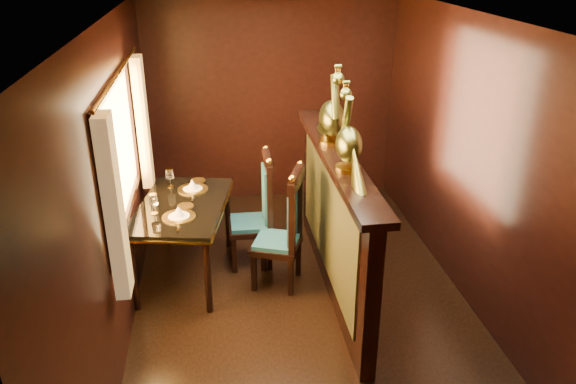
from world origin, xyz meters
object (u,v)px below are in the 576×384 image
(chair_left, at_px, (288,226))
(peacock_right, at_px, (332,103))
(dining_table, at_px, (182,211))
(chair_right, at_px, (261,206))
(peacock_left, at_px, (350,129))

(chair_left, distance_m, peacock_right, 1.18)
(dining_table, xyz_separation_m, chair_right, (0.76, 0.15, -0.08))
(dining_table, height_order, peacock_right, peacock_right)
(dining_table, height_order, peacock_left, peacock_left)
(dining_table, relative_size, chair_left, 1.19)
(chair_left, height_order, peacock_left, peacock_left)
(chair_left, xyz_separation_m, peacock_right, (0.41, 0.14, 1.10))
(dining_table, xyz_separation_m, peacock_left, (1.38, -0.80, 1.00))
(peacock_left, bearing_deg, chair_left, 129.10)
(peacock_left, bearing_deg, chair_right, 122.89)
(chair_left, height_order, chair_right, chair_left)
(dining_table, xyz_separation_m, chair_left, (0.97, -0.30, -0.07))
(peacock_left, xyz_separation_m, peacock_right, (0.00, 0.65, 0.03))
(dining_table, xyz_separation_m, peacock_right, (1.38, -0.16, 1.03))
(dining_table, distance_m, peacock_right, 1.73)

